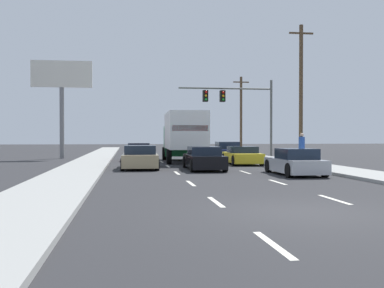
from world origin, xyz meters
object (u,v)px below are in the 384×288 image
car_yellow (242,156)px  car_black (204,159)px  car_tan (140,158)px  utility_pole_mid (301,91)px  car_maroon (139,153)px  roadside_billboard (62,87)px  box_truck (184,134)px  traffic_signal_mast (233,101)px  car_silver (295,163)px  car_navy (227,151)px  utility_pole_far (241,113)px  pedestrian_near_corner (302,148)px

car_yellow → car_black: bearing=-126.4°
car_tan → utility_pole_mid: (11.78, 6.42, 4.48)m
car_maroon → car_yellow: bearing=-39.3°
car_maroon → car_yellow: (6.43, -5.26, -0.04)m
roadside_billboard → car_yellow: bearing=-37.3°
car_maroon → box_truck: (3.05, -2.22, 1.36)m
box_truck → car_black: size_ratio=1.77×
car_maroon → utility_pole_mid: (11.65, -1.84, 4.48)m
traffic_signal_mast → utility_pole_mid: bearing=-58.4°
box_truck → car_yellow: 4.76m
car_black → car_silver: size_ratio=1.10×
car_navy → car_maroon: bearing=-170.8°
car_black → car_yellow: (3.21, 4.35, -0.03)m
utility_pole_far → traffic_signal_mast: bearing=-106.9°
roadside_billboard → pedestrian_near_corner: bearing=-33.0°
car_maroon → utility_pole_far: utility_pole_far is taller
roadside_billboard → car_tan: bearing=-64.7°
car_yellow → box_truck: bearing=138.1°
car_tan → car_silver: car_tan is taller
traffic_signal_mast → utility_pole_mid: utility_pole_mid is taller
car_maroon → roadside_billboard: 8.99m
car_tan → car_yellow: bearing=24.6°
utility_pole_far → utility_pole_mid: bearing=-90.7°
utility_pole_far → car_navy: bearing=-107.8°
car_tan → roadside_billboard: roadside_billboard is taller
box_truck → car_silver: box_truck is taller
car_maroon → car_silver: car_maroon is taller
car_yellow → utility_pole_far: bearing=76.2°
utility_pole_mid → car_maroon: bearing=171.0°
pedestrian_near_corner → box_truck: bearing=150.3°
car_silver → roadside_billboard: 22.50m
car_maroon → car_yellow: 8.31m
car_maroon → box_truck: size_ratio=0.57×
car_tan → car_black: size_ratio=1.00×
car_maroon → car_black: car_maroon is taller
car_navy → pedestrian_near_corner: bearing=-66.1°
car_black → utility_pole_far: size_ratio=0.54×
car_tan → car_yellow: size_ratio=1.07×
utility_pole_mid → pedestrian_near_corner: utility_pole_mid is taller
car_yellow → car_silver: 8.20m
box_truck → car_yellow: size_ratio=1.89×
car_tan → traffic_signal_mast: 15.36m
car_maroon → pedestrian_near_corner: bearing=-31.7°
car_black → roadside_billboard: bearing=123.8°
car_navy → car_black: bearing=-108.4°
car_navy → roadside_billboard: bearing=166.3°
utility_pole_mid → utility_pole_far: 18.82m
utility_pole_far → roadside_billboard: 22.03m
box_truck → utility_pole_far: utility_pole_far is taller
traffic_signal_mast → car_navy: bearing=-111.9°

